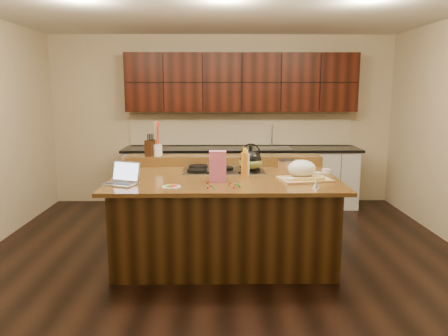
{
  "coord_description": "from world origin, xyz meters",
  "views": [
    {
      "loc": [
        -0.06,
        -4.63,
        1.85
      ],
      "look_at": [
        0.0,
        0.05,
        1.0
      ],
      "focal_mm": 35.0,
      "sensor_mm": 36.0,
      "label": 1
    }
  ],
  "objects": [
    {
      "name": "room",
      "position": [
        0.0,
        0.0,
        1.35
      ],
      "size": [
        5.52,
        5.02,
        2.72
      ],
      "color": "black",
      "rests_on": "ground"
    },
    {
      "name": "island",
      "position": [
        0.0,
        0.0,
        0.46
      ],
      "size": [
        2.4,
        1.6,
        0.92
      ],
      "color": "black",
      "rests_on": "ground"
    },
    {
      "name": "back_ledge",
      "position": [
        0.0,
        0.7,
        0.98
      ],
      "size": [
        2.4,
        0.3,
        0.12
      ],
      "primitive_type": "cube",
      "color": "black",
      "rests_on": "island"
    },
    {
      "name": "cooktop",
      "position": [
        0.0,
        0.3,
        0.94
      ],
      "size": [
        0.92,
        0.52,
        0.05
      ],
      "color": "gray",
      "rests_on": "island"
    },
    {
      "name": "back_counter",
      "position": [
        0.3,
        2.23,
        0.98
      ],
      "size": [
        3.7,
        0.66,
        2.4
      ],
      "color": "silver",
      "rests_on": "ground"
    },
    {
      "name": "kettle",
      "position": [
        0.3,
        0.17,
        1.07
      ],
      "size": [
        0.29,
        0.29,
        0.22
      ],
      "primitive_type": "ellipsoid",
      "rotation": [
        0.0,
        0.0,
        -0.26
      ],
      "color": "black",
      "rests_on": "cooktop"
    },
    {
      "name": "green_bowl",
      "position": [
        0.3,
        0.17,
        1.04
      ],
      "size": [
        0.29,
        0.29,
        0.15
      ],
      "primitive_type": "ellipsoid",
      "rotation": [
        0.0,
        0.0,
        -0.1
      ],
      "color": "olive",
      "rests_on": "cooktop"
    },
    {
      "name": "laptop",
      "position": [
        -1.01,
        -0.38,
        0.98
      ],
      "size": [
        0.38,
        0.35,
        0.22
      ],
      "rotation": [
        0.0,
        0.0,
        -0.39
      ],
      "color": "#B7B7BC",
      "rests_on": "island"
    },
    {
      "name": "oil_bottle",
      "position": [
        0.21,
        -0.08,
        1.06
      ],
      "size": [
        0.09,
        0.09,
        0.27
      ],
      "primitive_type": "cylinder",
      "rotation": [
        0.0,
        0.0,
        -0.25
      ],
      "color": "orange",
      "rests_on": "island"
    },
    {
      "name": "vinegar_bottle",
      "position": [
        0.24,
        -0.04,
        1.04
      ],
      "size": [
        0.06,
        0.06,
        0.25
      ],
      "primitive_type": "cylinder",
      "rotation": [
        0.0,
        0.0,
        0.01
      ],
      "color": "silver",
      "rests_on": "island"
    },
    {
      "name": "wooden_tray",
      "position": [
        0.81,
        -0.18,
        1.01
      ],
      "size": [
        0.57,
        0.46,
        0.2
      ],
      "rotation": [
        0.0,
        0.0,
        0.21
      ],
      "color": "tan",
      "rests_on": "island"
    },
    {
      "name": "ramekin_a",
      "position": [
        0.66,
        -0.32,
        0.94
      ],
      "size": [
        0.11,
        0.11,
        0.04
      ],
      "primitive_type": "cylinder",
      "rotation": [
        0.0,
        0.0,
        0.14
      ],
      "color": "white",
      "rests_on": "island"
    },
    {
      "name": "ramekin_b",
      "position": [
        1.01,
        -0.03,
        0.94
      ],
      "size": [
        0.12,
        0.12,
        0.04
      ],
      "primitive_type": "cylinder",
      "rotation": [
        0.0,
        0.0,
        0.3
      ],
      "color": "white",
      "rests_on": "island"
    },
    {
      "name": "ramekin_c",
      "position": [
        1.15,
        0.15,
        0.94
      ],
      "size": [
        0.13,
        0.13,
        0.04
      ],
      "primitive_type": "cylinder",
      "rotation": [
        0.0,
        0.0,
        0.3
      ],
      "color": "white",
      "rests_on": "island"
    },
    {
      "name": "strainer_bowl",
      "position": [
        0.76,
        0.43,
        0.97
      ],
      "size": [
        0.28,
        0.28,
        0.09
      ],
      "primitive_type": "cylinder",
      "rotation": [
        0.0,
        0.0,
        0.21
      ],
      "color": "#996B3F",
      "rests_on": "island"
    },
    {
      "name": "kitchen_timer",
      "position": [
        0.87,
        -0.58,
        0.96
      ],
      "size": [
        0.09,
        0.09,
        0.07
      ],
      "primitive_type": "cone",
      "rotation": [
        0.0,
        0.0,
        0.07
      ],
      "color": "silver",
      "rests_on": "island"
    },
    {
      "name": "pink_bag",
      "position": [
        -0.07,
        -0.29,
        1.08
      ],
      "size": [
        0.17,
        0.1,
        0.32
      ],
      "primitive_type": "cube",
      "rotation": [
        0.0,
        0.0,
        0.04
      ],
      "color": "pink",
      "rests_on": "island"
    },
    {
      "name": "candy_plate",
      "position": [
        -0.51,
        -0.55,
        0.93
      ],
      "size": [
        0.22,
        0.22,
        0.01
      ],
      "primitive_type": "cylinder",
      "rotation": [
        0.0,
        0.0,
        -0.25
      ],
      "color": "white",
      "rests_on": "island"
    },
    {
      "name": "package_box",
      "position": [
        -1.01,
        0.03,
        0.99
      ],
      "size": [
        0.1,
        0.07,
        0.13
      ],
      "primitive_type": "cube",
      "rotation": [
        0.0,
        0.0,
        0.07
      ],
      "color": "#DBC14D",
      "rests_on": "island"
    },
    {
      "name": "utensil_crock",
      "position": [
        -0.81,
        0.7,
        1.11
      ],
      "size": [
        0.15,
        0.15,
        0.14
      ],
      "primitive_type": "cylinder",
      "rotation": [
        0.0,
        0.0,
        0.24
      ],
      "color": "white",
      "rests_on": "back_ledge"
    },
    {
      "name": "knife_block",
      "position": [
        -0.89,
        0.7,
        1.14
      ],
      "size": [
        0.15,
        0.18,
        0.19
      ],
      "primitive_type": "cube",
      "rotation": [
        0.0,
        0.0,
        -0.37
      ],
      "color": "black",
      "rests_on": "back_ledge"
    },
    {
      "name": "gumdrop_0",
      "position": [
        0.09,
        -0.59,
        0.93
      ],
      "size": [
        0.02,
        0.02,
        0.02
      ],
      "primitive_type": "ellipsoid",
      "color": "red",
      "rests_on": "island"
    },
    {
      "name": "gumdrop_1",
      "position": [
        0.14,
        -0.57,
        0.93
      ],
      "size": [
        0.02,
        0.02,
        0.02
      ],
      "primitive_type": "ellipsoid",
      "color": "#198C26",
      "rests_on": "island"
    },
    {
      "name": "gumdrop_2",
      "position": [
        -0.17,
        -0.39,
        0.93
      ],
      "size": [
        0.02,
        0.02,
        0.02
      ],
      "primitive_type": "ellipsoid",
      "color": "red",
      "rests_on": "island"
    },
    {
      "name": "gumdrop_3",
      "position": [
        -0.13,
        -0.53,
        0.93
      ],
      "size": [
        0.02,
        0.02,
        0.02
      ],
      "primitive_type": "ellipsoid",
      "color": "#198C26",
      "rests_on": "island"
    },
    {
      "name": "gumdrop_4",
      "position": [
        0.06,
        -0.38,
        0.93
      ],
      "size": [
        0.02,
        0.02,
        0.02
      ],
      "primitive_type": "ellipsoid",
      "color": "red",
      "rests_on": "island"
    },
    {
      "name": "gumdrop_5",
      "position": [
        0.14,
        -0.48,
        0.93
      ],
      "size": [
        0.02,
        0.02,
        0.02
      ],
      "primitive_type": "ellipsoid",
      "color": "#198C26",
      "rests_on": "island"
    },
    {
      "name": "gumdrop_6",
      "position": [
        -0.16,
        -0.6,
        0.93
      ],
      "size": [
        0.02,
        0.02,
        0.02
      ],
      "primitive_type": "ellipsoid",
      "color": "red",
      "rests_on": "island"
    },
    {
      "name": "gumdrop_7",
      "position": [
        0.11,
        -0.44,
        0.93
      ],
      "size": [
        0.02,
        0.02,
        0.02
      ],
      "primitive_type": "ellipsoid",
      "color": "#198C26",
      "rests_on": "island"
    },
    {
      "name": "gumdrop_8",
      "position": [
        0.04,
        -0.48,
        0.93
      ],
      "size": [
        0.02,
        0.02,
        0.02
      ],
      "primitive_type": "ellipsoid",
      "color": "red",
      "rests_on": "island"
    },
    {
      "name": "gumdrop_9",
      "position": [
        -0.1,
        -0.61,
        0.93
      ],
      "size": [
        0.02,
        0.02,
        0.02
      ],
      "primitive_type": "ellipsoid",
      "color": "#198C26",
      "rests_on": "island"
    }
  ]
}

